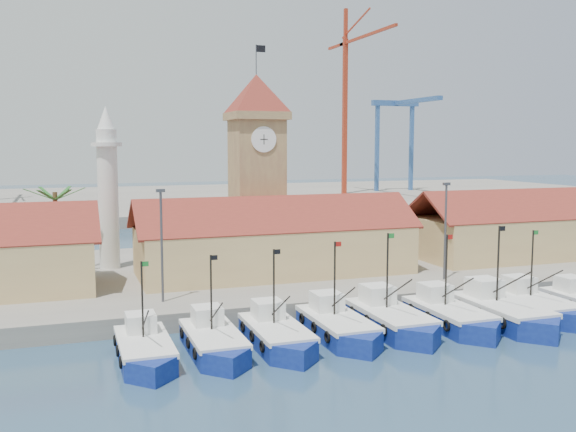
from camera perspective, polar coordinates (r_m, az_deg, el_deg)
name	(u,v)px	position (r m, az deg, el deg)	size (l,w,h in m)	color
ground	(365,349)	(45.29, 6.84, -11.67)	(400.00, 400.00, 0.00)	#1D384F
quay	(263,273)	(66.78, -2.26, -5.06)	(140.00, 32.00, 1.50)	gray
terminal	(153,201)	(150.40, -11.88, 1.30)	(240.00, 80.00, 2.00)	gray
boat_0	(145,352)	(43.19, -12.59, -11.70)	(3.31, 9.05, 6.85)	navy
boat_1	(215,344)	(44.02, -6.55, -11.21)	(3.37, 9.23, 6.98)	navy
boat_2	(278,337)	(45.10, -0.91, -10.72)	(3.45, 9.45, 7.15)	navy
boat_3	(339,328)	(47.20, 4.57, -9.92)	(3.56, 9.76, 7.38)	navy
boat_4	(392,322)	(49.24, 9.27, -9.25)	(3.76, 10.29, 7.79)	navy
boat_5	(452,318)	(51.27, 14.33, -8.77)	(3.62, 9.93, 7.51)	navy
boat_6	(504,315)	(53.14, 18.67, -8.30)	(3.91, 10.72, 8.11)	navy
boat_7	(538,308)	(56.54, 21.31, -7.59)	(3.58, 9.81, 7.43)	navy
hall_center	(275,248)	(62.45, -1.20, -2.84)	(27.04, 10.13, 7.61)	tan
hall_right	(542,233)	(78.38, 21.65, -1.41)	(31.20, 10.13, 7.61)	tan
clock_tower	(257,164)	(67.40, -2.80, 4.65)	(5.80, 5.80, 22.70)	tan
minaret	(108,187)	(66.88, -15.72, 2.49)	(3.00, 3.00, 16.30)	silver
palm_tree	(56,226)	(65.09, -19.91, -0.84)	(5.60, 5.03, 8.39)	brown
lamp_posts	(309,233)	(54.79, 1.88, -1.51)	(80.70, 0.25, 9.03)	#3F3F44
crane_red_right	(348,91)	(156.48, 5.35, 11.01)	(1.00, 35.02, 44.12)	#A22F18
gantry	(401,120)	(166.46, 10.04, 8.37)	(13.00, 22.00, 23.20)	#325B9A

